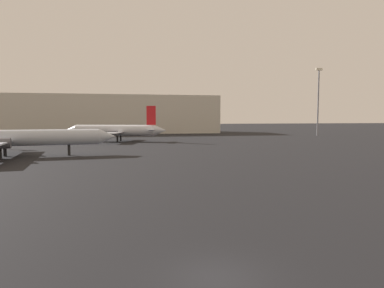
# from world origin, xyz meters

# --- Properties ---
(ground_plane) EXTENTS (600.00, 600.00, 0.00)m
(ground_plane) POSITION_xyz_m (0.00, 0.00, 0.00)
(ground_plane) COLOR black
(airplane_on_taxiway) EXTENTS (33.79, 24.51, 8.77)m
(airplane_on_taxiway) POSITION_xyz_m (-21.89, 47.76, 3.16)
(airplane_on_taxiway) COLOR #B2BCCC
(airplane_on_taxiway) RESTS_ON ground_plane
(airplane_distant) EXTENTS (27.52, 18.11, 9.54)m
(airplane_distant) POSITION_xyz_m (-5.29, 81.32, 3.03)
(airplane_distant) COLOR silver
(airplane_distant) RESTS_ON ground_plane
(light_mast_right) EXTENTS (2.40, 0.50, 23.62)m
(light_mast_right) POSITION_xyz_m (64.19, 96.75, 13.11)
(light_mast_right) COLOR slate
(light_mast_right) RESTS_ON ground_plane
(terminal_building) EXTENTS (97.35, 21.97, 15.19)m
(terminal_building) POSITION_xyz_m (-13.38, 131.04, 7.59)
(terminal_building) COLOR beige
(terminal_building) RESTS_ON ground_plane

